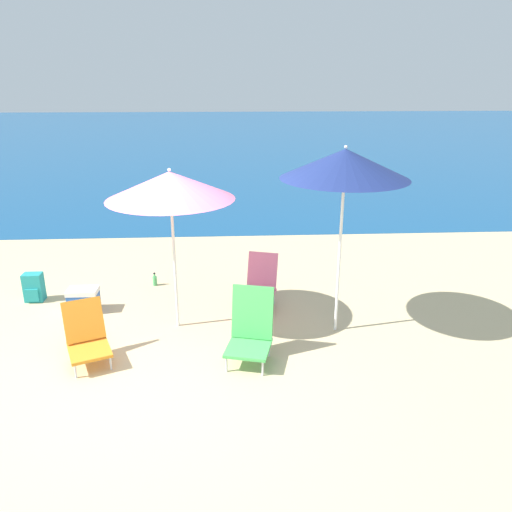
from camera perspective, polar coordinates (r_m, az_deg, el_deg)
name	(u,v)px	position (r m, az deg, el deg)	size (l,w,h in m)	color
ground_plane	(149,361)	(6.03, -12.09, -11.65)	(60.00, 60.00, 0.00)	#D1BA89
sea_water	(211,134)	(30.04, -5.16, 13.74)	(60.00, 40.00, 0.01)	navy
beach_umbrella_navy	(345,164)	(5.95, 10.13, 10.30)	(1.52, 1.52, 2.37)	white
beach_umbrella_pink	(170,186)	(6.12, -9.79, 7.93)	(1.56, 1.56, 2.09)	white
beach_chair_orange	(87,336)	(6.10, -18.79, -8.61)	(0.64, 0.74, 0.68)	silver
beach_chair_pink	(260,283)	(7.08, 0.51, -3.11)	(0.58, 0.70, 0.75)	silver
beach_chair_green	(251,328)	(5.78, -0.62, -8.27)	(0.61, 0.66, 0.85)	silver
backpack_teal	(34,288)	(7.98, -24.06, -3.31)	(0.26, 0.22, 0.42)	teal
water_bottle	(155,280)	(8.03, -11.49, -2.76)	(0.07, 0.07, 0.21)	#4CB266
cooler_box	(84,300)	(7.39, -19.10, -4.76)	(0.41, 0.27, 0.34)	#2859B2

